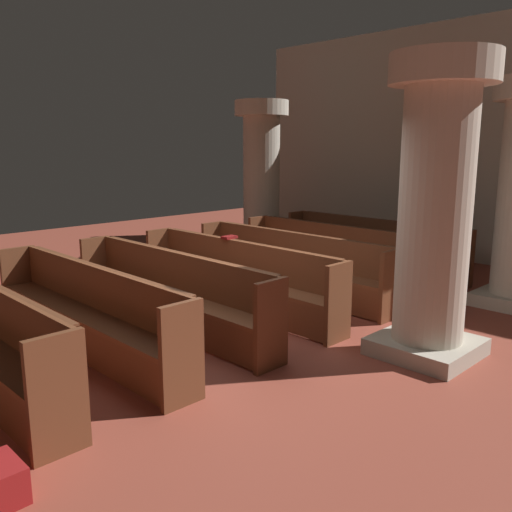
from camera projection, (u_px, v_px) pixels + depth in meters
name	position (u px, v px, depth m)	size (l,w,h in m)	color
ground_plane	(234.00, 335.00, 6.38)	(19.20, 19.20, 0.00)	brown
back_wall	(472.00, 143.00, 10.11)	(10.00, 0.16, 4.50)	beige
pew_row_0	(372.00, 244.00, 9.54)	(3.53, 0.47, 0.92)	brown
pew_row_1	(334.00, 253.00, 8.79)	(3.53, 0.46, 0.92)	brown
pew_row_2	(289.00, 263.00, 8.04)	(3.53, 0.47, 0.92)	brown
pew_row_3	(236.00, 275.00, 7.29)	(3.53, 0.46, 0.92)	brown
pew_row_4	(169.00, 289.00, 6.54)	(3.53, 0.46, 0.92)	brown
pew_row_5	(86.00, 308.00, 5.79)	(3.53, 0.47, 0.92)	brown
pillar_far_side	(261.00, 175.00, 10.99)	(1.08, 1.08, 3.09)	#B6AD9A
pillar_aisle_rear	(435.00, 205.00, 5.48)	(1.06, 1.06, 3.09)	#B6AD9A
lectern	(441.00, 242.00, 9.98)	(0.48, 0.45, 1.08)	#562B1A
hymn_book	(229.00, 237.00, 7.55)	(0.14, 0.21, 0.04)	maroon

